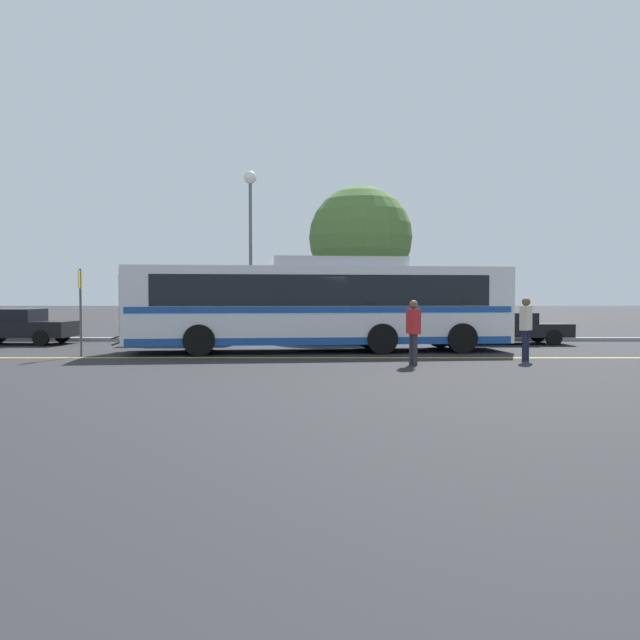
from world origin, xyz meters
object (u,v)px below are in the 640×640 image
(parked_car_1, at_px, (186,326))
(pedestrian_1, at_px, (414,328))
(transit_bus, at_px, (320,303))
(parked_car_3, at_px, (512,328))
(parked_car_2, at_px, (344,325))
(street_lamp, at_px, (251,215))
(pedestrian_0, at_px, (526,325))
(tree_0, at_px, (361,238))
(bus_stop_sign, at_px, (81,302))
(parked_car_0, at_px, (19,326))

(parked_car_1, xyz_separation_m, pedestrian_1, (7.81, -7.53, 0.30))
(transit_bus, relative_size, parked_car_3, 3.05)
(parked_car_2, relative_size, street_lamp, 0.56)
(pedestrian_0, bearing_deg, pedestrian_1, 149.26)
(tree_0, bearing_deg, parked_car_3, -40.47)
(parked_car_2, xyz_separation_m, pedestrian_1, (1.60, -7.94, 0.28))
(transit_bus, xyz_separation_m, tree_0, (1.91, 8.32, 3.01))
(parked_car_1, relative_size, parked_car_3, 0.94)
(transit_bus, height_order, parked_car_1, transit_bus)
(bus_stop_sign, bearing_deg, parked_car_3, -77.15)
(pedestrian_1, height_order, bus_stop_sign, bus_stop_sign)
(transit_bus, relative_size, bus_stop_sign, 4.83)
(pedestrian_0, bearing_deg, street_lamp, 85.20)
(bus_stop_sign, relative_size, street_lamp, 0.38)
(street_lamp, distance_m, tree_0, 5.57)
(parked_car_1, xyz_separation_m, bus_stop_sign, (-2.20, -4.96, 1.00))
(pedestrian_1, distance_m, tree_0, 13.17)
(parked_car_1, xyz_separation_m, street_lamp, (2.28, 2.60, 4.66))
(parked_car_2, xyz_separation_m, tree_0, (0.98, 4.70, 3.91))
(parked_car_2, height_order, street_lamp, street_lamp)
(parked_car_0, xyz_separation_m, street_lamp, (8.87, 2.51, 4.67))
(parked_car_1, xyz_separation_m, parked_car_2, (6.22, 0.41, 0.02))
(parked_car_3, relative_size, pedestrian_0, 2.36)
(parked_car_3, height_order, street_lamp, street_lamp)
(parked_car_3, bearing_deg, bus_stop_sign, -71.37)
(parked_car_0, relative_size, pedestrian_0, 2.34)
(parked_car_0, distance_m, parked_car_2, 12.81)
(parked_car_0, height_order, pedestrian_1, pedestrian_1)
(pedestrian_0, distance_m, pedestrian_1, 3.65)
(transit_bus, distance_m, bus_stop_sign, 7.68)
(parked_car_1, height_order, pedestrian_0, pedestrian_0)
(parked_car_1, xyz_separation_m, pedestrian_0, (11.26, -6.33, 0.34))
(pedestrian_0, bearing_deg, tree_0, 59.60)
(parked_car_3, height_order, bus_stop_sign, bus_stop_sign)
(pedestrian_1, distance_m, street_lamp, 12.34)
(street_lamp, height_order, tree_0, street_lamp)
(transit_bus, bearing_deg, parked_car_0, 68.18)
(parked_car_1, relative_size, pedestrian_1, 2.29)
(pedestrian_0, relative_size, bus_stop_sign, 0.67)
(transit_bus, relative_size, pedestrian_1, 7.45)
(parked_car_2, distance_m, tree_0, 6.20)
(parked_car_0, xyz_separation_m, tree_0, (13.79, 5.02, 3.94))
(street_lamp, bearing_deg, parked_car_1, -131.22)
(parked_car_1, bearing_deg, parked_car_0, 87.26)
(transit_bus, height_order, parked_car_2, transit_bus)
(parked_car_0, height_order, parked_car_2, parked_car_2)
(parked_car_0, height_order, bus_stop_sign, bus_stop_sign)
(bus_stop_sign, bearing_deg, parked_car_1, -30.20)
(street_lamp, xyz_separation_m, tree_0, (4.92, 2.51, -0.73))
(bus_stop_sign, height_order, street_lamp, street_lamp)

